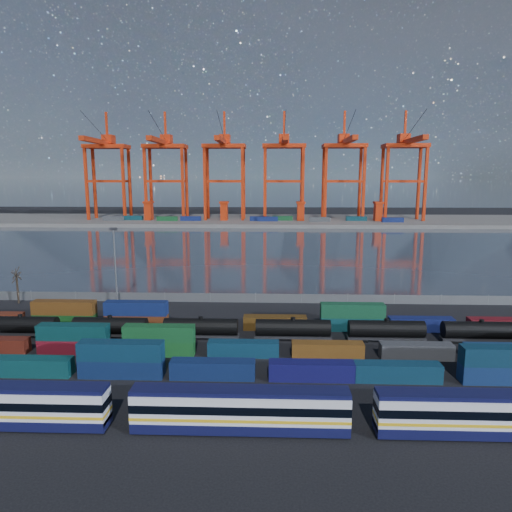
{
  "coord_description": "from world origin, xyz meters",
  "views": [
    {
      "loc": [
        3.59,
        -68.47,
        27.05
      ],
      "look_at": [
        0.0,
        30.0,
        10.0
      ],
      "focal_mm": 32.0,
      "sensor_mm": 36.0,
      "label": 1
    }
  ],
  "objects_px": {
    "tanker_string": "(247,328)",
    "bare_tree": "(17,285)",
    "gantry_cranes": "(254,155)",
    "passenger_train": "(240,410)"
  },
  "relations": [
    {
      "from": "passenger_train",
      "to": "bare_tree",
      "type": "xyz_separation_m",
      "value": [
        -51.83,
        49.0,
        1.51
      ]
    },
    {
      "from": "passenger_train",
      "to": "gantry_cranes",
      "type": "relative_size",
      "value": 0.38
    },
    {
      "from": "tanker_string",
      "to": "bare_tree",
      "type": "distance_m",
      "value": 55.05
    },
    {
      "from": "gantry_cranes",
      "to": "tanker_string",
      "type": "bearing_deg",
      "value": -88.02
    },
    {
      "from": "bare_tree",
      "to": "gantry_cranes",
      "type": "bearing_deg",
      "value": 76.06
    },
    {
      "from": "tanker_string",
      "to": "passenger_train",
      "type": "bearing_deg",
      "value": -88.21
    },
    {
      "from": "passenger_train",
      "to": "tanker_string",
      "type": "bearing_deg",
      "value": 91.79
    },
    {
      "from": "tanker_string",
      "to": "bare_tree",
      "type": "xyz_separation_m",
      "value": [
        -50.95,
        20.77,
        1.99
      ]
    },
    {
      "from": "bare_tree",
      "to": "gantry_cranes",
      "type": "xyz_separation_m",
      "value": [
        44.08,
        177.65,
        35.84
      ]
    },
    {
      "from": "passenger_train",
      "to": "tanker_string",
      "type": "relative_size",
      "value": 0.83
    }
  ]
}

